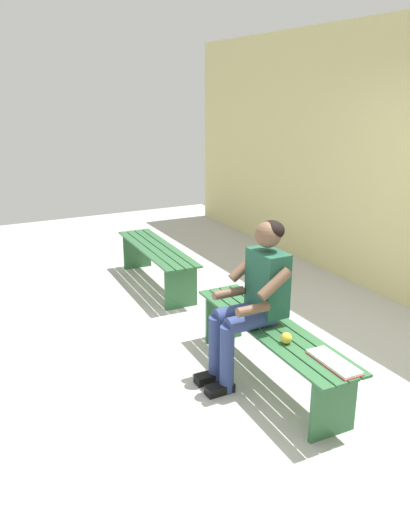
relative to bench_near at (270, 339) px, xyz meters
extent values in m
cube|color=#B2B2AD|center=(1.17, 1.00, -0.38)|extent=(10.00, 7.00, 0.04)
cube|color=#2D6038|center=(0.00, -0.16, 0.10)|extent=(1.79, 0.14, 0.02)
cube|color=#2D6038|center=(0.00, -0.05, 0.10)|extent=(1.79, 0.14, 0.02)
cube|color=#2D6038|center=(0.00, 0.05, 0.10)|extent=(1.79, 0.14, 0.02)
cube|color=#2D6038|center=(0.00, 0.16, 0.10)|extent=(1.79, 0.14, 0.02)
cube|color=#2D6038|center=(-0.78, 0.02, -0.13)|extent=(0.04, 0.36, 0.45)
cube|color=#2D6038|center=(0.78, -0.02, -0.13)|extent=(0.04, 0.36, 0.45)
cube|color=#2D6038|center=(2.34, -0.16, 0.10)|extent=(1.68, 0.14, 0.02)
cube|color=#2D6038|center=(2.34, -0.05, 0.10)|extent=(1.68, 0.14, 0.02)
cube|color=#2D6038|center=(2.35, 0.05, 0.10)|extent=(1.68, 0.14, 0.02)
cube|color=#2D6038|center=(2.35, 0.16, 0.10)|extent=(1.68, 0.14, 0.02)
cube|color=#2D6038|center=(1.63, 0.02, -0.13)|extent=(0.04, 0.36, 0.45)
cube|color=#2D6038|center=(3.06, -0.02, -0.13)|extent=(0.04, 0.36, 0.45)
cube|color=#1E513D|center=(0.10, -0.02, 0.43)|extent=(0.34, 0.20, 0.50)
sphere|color=brown|center=(0.10, -0.01, 0.81)|extent=(0.20, 0.20, 0.20)
ellipsoid|color=black|center=(0.10, -0.04, 0.84)|extent=(0.20, 0.19, 0.15)
cylinder|color=navy|center=(0.01, 0.18, 0.18)|extent=(0.13, 0.40, 0.13)
cylinder|color=navy|center=(0.19, 0.18, 0.18)|extent=(0.13, 0.40, 0.13)
cylinder|color=navy|center=(0.01, 0.38, -0.09)|extent=(0.11, 0.11, 0.54)
cube|color=black|center=(0.01, 0.44, -0.32)|extent=(0.10, 0.22, 0.07)
cylinder|color=navy|center=(0.19, 0.38, -0.09)|extent=(0.11, 0.11, 0.54)
cube|color=black|center=(0.19, 0.44, -0.32)|extent=(0.10, 0.22, 0.07)
cylinder|color=brown|center=(-0.11, 0.06, 0.50)|extent=(0.08, 0.28, 0.23)
cylinder|color=brown|center=(-0.08, 0.22, 0.32)|extent=(0.07, 0.26, 0.07)
cylinder|color=brown|center=(0.31, 0.06, 0.50)|extent=(0.08, 0.28, 0.23)
cylinder|color=brown|center=(0.28, 0.22, 0.32)|extent=(0.07, 0.26, 0.07)
sphere|color=gold|center=(-0.29, 0.07, 0.15)|extent=(0.08, 0.08, 0.08)
cube|color=white|center=(-0.78, -0.04, 0.12)|extent=(0.20, 0.16, 0.02)
cube|color=white|center=(-0.57, -0.04, 0.12)|extent=(0.20, 0.16, 0.02)
cube|color=red|center=(-0.68, -0.04, 0.12)|extent=(0.42, 0.17, 0.01)
camera|label=1|loc=(-3.01, 2.11, 1.85)|focal=36.58mm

